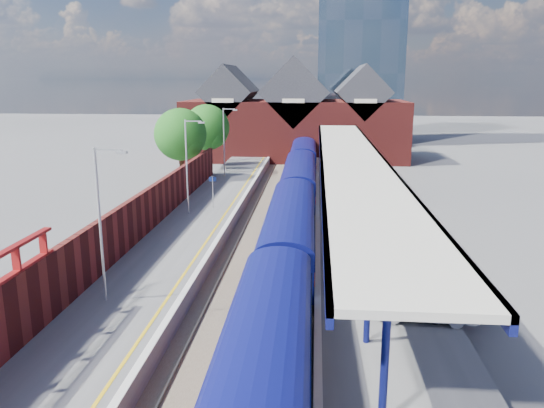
{
  "coord_description": "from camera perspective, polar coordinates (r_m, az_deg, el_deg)",
  "views": [
    {
      "loc": [
        2.93,
        -15.83,
        10.83
      ],
      "look_at": [
        0.04,
        18.96,
        2.6
      ],
      "focal_mm": 35.0,
      "sensor_mm": 36.0,
      "label": 1
    }
  ],
  "objects": [
    {
      "name": "ground",
      "position": [
        47.18,
        1.06,
        -0.01
      ],
      "size": [
        240.0,
        240.0,
        0.0
      ],
      "primitive_type": "plane",
      "color": "#5B5B5E",
      "rests_on": "ground"
    },
    {
      "name": "ballast_bed",
      "position": [
        37.53,
        0.07,
        -3.46
      ],
      "size": [
        6.0,
        76.0,
        0.06
      ],
      "primitive_type": "cube",
      "color": "#473D33",
      "rests_on": "ground"
    },
    {
      "name": "rails",
      "position": [
        37.51,
        0.07,
        -3.33
      ],
      "size": [
        4.51,
        76.0,
        0.14
      ],
      "color": "slate",
      "rests_on": "ground"
    },
    {
      "name": "left_platform",
      "position": [
        38.23,
        -8.19,
        -2.55
      ],
      "size": [
        5.0,
        76.0,
        1.0
      ],
      "primitive_type": "cube",
      "color": "#565659",
      "rests_on": "ground"
    },
    {
      "name": "right_platform",
      "position": [
        37.41,
        9.28,
        -2.94
      ],
      "size": [
        6.0,
        76.0,
        1.0
      ],
      "primitive_type": "cube",
      "color": "#565659",
      "rests_on": "ground"
    },
    {
      "name": "coping_left",
      "position": [
        37.64,
        -4.72,
        -1.88
      ],
      "size": [
        0.3,
        76.0,
        0.05
      ],
      "primitive_type": "cube",
      "color": "silver",
      "rests_on": "left_platform"
    },
    {
      "name": "coping_right",
      "position": [
        37.14,
        4.92,
        -2.09
      ],
      "size": [
        0.3,
        76.0,
        0.05
      ],
      "primitive_type": "cube",
      "color": "silver",
      "rests_on": "right_platform"
    },
    {
      "name": "yellow_line",
      "position": [
        37.75,
        -5.62,
        -1.89
      ],
      "size": [
        0.14,
        76.0,
        0.01
      ],
      "primitive_type": "cube",
      "color": "yellow",
      "rests_on": "left_platform"
    },
    {
      "name": "train",
      "position": [
        39.99,
        2.57,
        0.67
      ],
      "size": [
        2.96,
        65.93,
        3.45
      ],
      "color": "#0C1058",
      "rests_on": "ground"
    },
    {
      "name": "canopy",
      "position": [
        38.27,
        8.55,
        4.74
      ],
      "size": [
        4.5,
        52.0,
        4.48
      ],
      "color": "#0D1250",
      "rests_on": "right_platform"
    },
    {
      "name": "lamp_post_b",
      "position": [
        24.43,
        -17.77,
        -1.21
      ],
      "size": [
        1.48,
        0.18,
        7.0
      ],
      "color": "#A5A8AA",
      "rests_on": "left_platform"
    },
    {
      "name": "lamp_post_c",
      "position": [
        39.39,
        -8.98,
        4.58
      ],
      "size": [
        1.48,
        0.18,
        7.0
      ],
      "color": "#A5A8AA",
      "rests_on": "left_platform"
    },
    {
      "name": "lamp_post_d",
      "position": [
        54.93,
        -5.06,
        7.12
      ],
      "size": [
        1.48,
        0.18,
        7.0
      ],
      "color": "#A5A8AA",
      "rests_on": "left_platform"
    },
    {
      "name": "platform_sign",
      "position": [
        41.42,
        -6.39,
        1.85
      ],
      "size": [
        0.55,
        0.08,
        2.5
      ],
      "color": "#A5A8AA",
      "rests_on": "left_platform"
    },
    {
      "name": "brick_wall",
      "position": [
        32.47,
        -15.3,
        -2.17
      ],
      "size": [
        0.35,
        50.0,
        3.86
      ],
      "color": "#5D1A18",
      "rests_on": "left_platform"
    },
    {
      "name": "station_building",
      "position": [
        74.08,
        2.5,
        9.09
      ],
      "size": [
        30.0,
        12.12,
        13.78
      ],
      "color": "#5D1A18",
      "rests_on": "ground"
    },
    {
      "name": "glass_tower",
      "position": [
        96.54,
        9.42,
        18.67
      ],
      "size": [
        14.2,
        14.2,
        40.3
      ],
      "color": "slate",
      "rests_on": "ground"
    },
    {
      "name": "tree_near",
      "position": [
        53.69,
        -9.68,
        7.22
      ],
      "size": [
        5.2,
        5.2,
        8.1
      ],
      "color": "#382314",
      "rests_on": "ground"
    },
    {
      "name": "tree_far",
      "position": [
        61.23,
        -6.91,
        8.04
      ],
      "size": [
        5.2,
        5.2,
        8.1
      ],
      "color": "#382314",
      "rests_on": "ground"
    },
    {
      "name": "parked_car_red",
      "position": [
        25.33,
        17.3,
        -8.43
      ],
      "size": [
        4.54,
        2.65,
        1.45
      ],
      "primitive_type": "imported",
      "rotation": [
        0.0,
        0.0,
        1.34
      ],
      "color": "#9D180D",
      "rests_on": "right_platform"
    },
    {
      "name": "parked_car_silver",
      "position": [
        23.37,
        16.05,
        -10.3
      ],
      "size": [
        4.32,
        1.77,
        1.39
      ],
      "primitive_type": "imported",
      "rotation": [
        0.0,
        0.0,
        1.5
      ],
      "color": "silver",
      "rests_on": "right_platform"
    },
    {
      "name": "parked_car_dark",
      "position": [
        23.95,
        14.05,
        -9.75
      ],
      "size": [
        4.67,
        3.0,
        1.26
      ],
      "primitive_type": "imported",
      "rotation": [
        0.0,
        0.0,
        1.26
      ],
      "color": "black",
      "rests_on": "right_platform"
    },
    {
      "name": "parked_car_blue",
      "position": [
        43.83,
        9.23,
        0.85
      ],
      "size": [
        4.08,
        2.28,
        1.08
      ],
      "primitive_type": "imported",
      "rotation": [
        0.0,
        0.0,
        1.7
      ],
      "color": "navy",
      "rests_on": "right_platform"
    }
  ]
}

